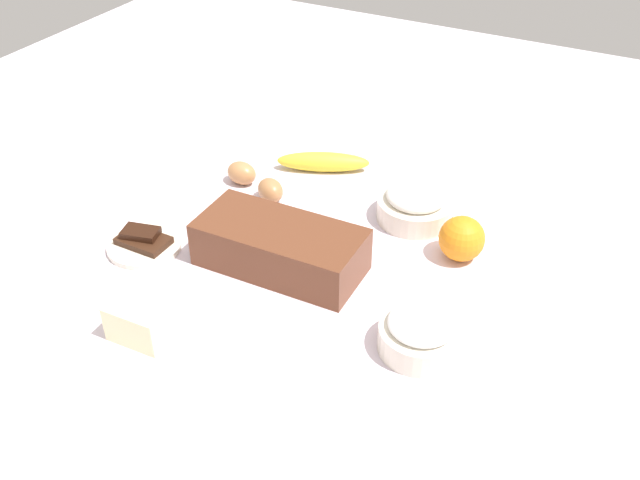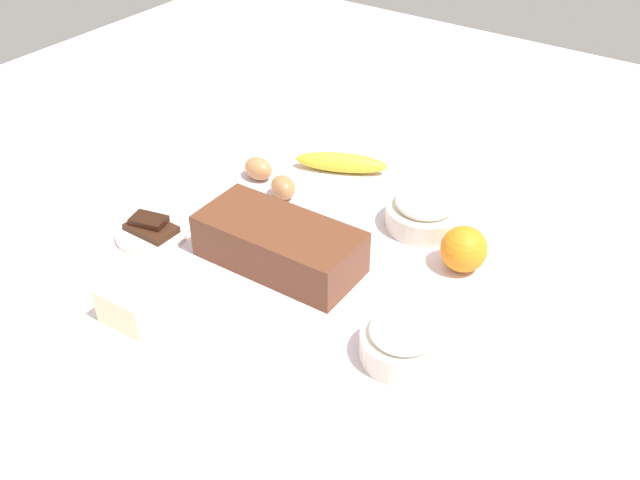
# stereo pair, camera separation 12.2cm
# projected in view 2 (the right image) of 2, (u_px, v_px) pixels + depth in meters

# --- Properties ---
(ground_plane) EXTENTS (2.40, 2.40, 0.02)m
(ground_plane) POSITION_uv_depth(u_px,v_px,m) (320.00, 263.00, 1.25)
(ground_plane) COLOR silver
(loaf_pan) EXTENTS (0.28, 0.14, 0.08)m
(loaf_pan) POSITION_uv_depth(u_px,v_px,m) (279.00, 243.00, 1.21)
(loaf_pan) COLOR brown
(loaf_pan) RESTS_ON ground_plane
(flour_bowl) EXTENTS (0.14, 0.14, 0.07)m
(flour_bowl) POSITION_uv_depth(u_px,v_px,m) (425.00, 211.00, 1.31)
(flour_bowl) COLOR silver
(flour_bowl) RESTS_ON ground_plane
(sugar_bowl) EXTENTS (0.13, 0.13, 0.07)m
(sugar_bowl) POSITION_uv_depth(u_px,v_px,m) (403.00, 340.00, 1.04)
(sugar_bowl) COLOR silver
(sugar_bowl) RESTS_ON ground_plane
(banana) EXTENTS (0.19, 0.12, 0.04)m
(banana) POSITION_uv_depth(u_px,v_px,m) (341.00, 163.00, 1.48)
(banana) COLOR yellow
(banana) RESTS_ON ground_plane
(orange_fruit) EXTENTS (0.08, 0.08, 0.08)m
(orange_fruit) POSITION_uv_depth(u_px,v_px,m) (464.00, 249.00, 1.20)
(orange_fruit) COLOR orange
(orange_fruit) RESTS_ON ground_plane
(butter_block) EXTENTS (0.09, 0.07, 0.06)m
(butter_block) POSITION_uv_depth(u_px,v_px,m) (131.00, 306.00, 1.10)
(butter_block) COLOR #F4EDB2
(butter_block) RESTS_ON ground_plane
(egg_near_butter) EXTENTS (0.07, 0.05, 0.05)m
(egg_near_butter) POSITION_uv_depth(u_px,v_px,m) (258.00, 169.00, 1.45)
(egg_near_butter) COLOR #B97D4C
(egg_near_butter) RESTS_ON ground_plane
(egg_beside_bowl) EXTENTS (0.08, 0.07, 0.05)m
(egg_beside_bowl) POSITION_uv_depth(u_px,v_px,m) (283.00, 187.00, 1.39)
(egg_beside_bowl) COLOR #AF7647
(egg_beside_bowl) RESTS_ON ground_plane
(chocolate_plate) EXTENTS (0.13, 0.13, 0.03)m
(chocolate_plate) POSITION_uv_depth(u_px,v_px,m) (151.00, 231.00, 1.30)
(chocolate_plate) COLOR silver
(chocolate_plate) RESTS_ON ground_plane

